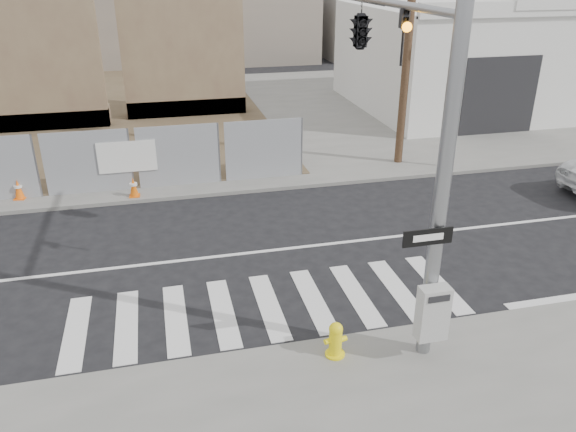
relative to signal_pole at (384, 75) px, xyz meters
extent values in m
plane|color=black|center=(-2.49, 2.05, -4.78)|extent=(100.00, 100.00, 0.00)
cube|color=slate|center=(-2.49, 16.05, -4.72)|extent=(50.00, 20.00, 0.12)
cylinder|color=gray|center=(0.01, -2.75, -1.16)|extent=(0.26, 0.26, 7.00)
cylinder|color=gray|center=(0.01, -0.15, 1.34)|extent=(0.14, 5.20, 0.14)
cube|color=#B2B2AF|center=(-0.04, -3.03, -3.64)|extent=(0.55, 0.30, 1.05)
cube|color=black|center=(-0.24, -2.91, -2.16)|extent=(0.90, 0.03, 0.30)
cube|color=silver|center=(-0.24, -2.93, -2.16)|extent=(0.55, 0.01, 0.12)
imported|color=black|center=(0.01, -0.75, 0.79)|extent=(0.16, 0.20, 1.00)
imported|color=black|center=(0.01, 1.45, 0.79)|extent=(0.53, 2.48, 1.00)
cylinder|color=gray|center=(5.51, 6.65, -2.06)|extent=(0.12, 0.12, 5.20)
imported|color=black|center=(5.51, 6.65, 0.44)|extent=(0.16, 0.20, 1.00)
cube|color=brown|center=(-9.49, 15.05, -0.66)|extent=(6.00, 0.50, 8.00)
cube|color=brown|center=(-9.49, 15.45, -4.26)|extent=(6.00, 1.30, 0.80)
cube|color=brown|center=(-2.99, 16.05, -0.66)|extent=(5.50, 0.50, 8.00)
cube|color=brown|center=(-2.99, 16.45, -4.26)|extent=(5.50, 1.30, 0.80)
cube|color=silver|center=(11.51, 15.05, -2.26)|extent=(12.00, 10.00, 4.80)
cube|color=silver|center=(11.51, 10.05, 0.34)|extent=(12.00, 0.30, 0.60)
cube|color=black|center=(9.51, 10.03, -3.06)|extent=(3.40, 0.06, 3.20)
cylinder|color=#513826|center=(4.01, 7.55, 0.34)|extent=(0.28, 0.28, 10.00)
cylinder|color=yellow|center=(-1.66, -2.50, -4.64)|extent=(0.45, 0.45, 0.04)
cylinder|color=yellow|center=(-1.66, -2.50, -4.38)|extent=(0.29, 0.29, 0.56)
sphere|color=yellow|center=(-1.66, -2.50, -4.08)|extent=(0.26, 0.26, 0.26)
cylinder|color=yellow|center=(-1.81, -2.50, -4.33)|extent=(0.15, 0.13, 0.10)
cylinder|color=yellow|center=(-1.51, -2.50, -4.33)|extent=(0.15, 0.13, 0.10)
cube|color=#FF630D|center=(-8.83, 7.00, -4.65)|extent=(0.38, 0.38, 0.03)
cone|color=#FF630D|center=(-8.83, 7.00, -4.35)|extent=(0.33, 0.33, 0.63)
cylinder|color=silver|center=(-8.83, 7.00, -4.26)|extent=(0.24, 0.24, 0.07)
cube|color=#E55E0C|center=(-5.38, 6.37, -4.65)|extent=(0.33, 0.33, 0.03)
cone|color=#E55E0C|center=(-5.38, 6.37, -4.35)|extent=(0.29, 0.29, 0.62)
cylinder|color=silver|center=(-5.38, 6.37, -4.26)|extent=(0.24, 0.24, 0.07)
camera|label=1|loc=(-4.49, -10.54, 2.07)|focal=35.00mm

